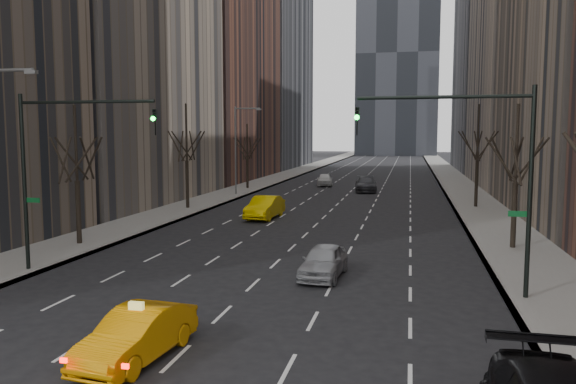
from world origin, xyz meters
The scene contains 18 objects.
sidewalk_left centered at (-12.25, 70.00, 0.07)m, with size 4.50×320.00×0.15m, color slate.
sidewalk_right centered at (12.25, 70.00, 0.07)m, with size 4.50×320.00×0.15m, color slate.
bld_left_far centered at (-21.50, 66.00, 22.00)m, with size 14.00×28.00×44.00m, color brown.
bld_left_deep centered at (-21.50, 96.00, 30.00)m, with size 14.00×30.00×60.00m, color slate.
bld_right_deep centered at (21.50, 95.00, 29.00)m, with size 14.00×30.00×58.00m, color slate.
tree_lw_b centered at (-12.00, 18.00, 3.72)m, with size 3.36×3.50×7.82m.
tree_lw_c centered at (-12.00, 34.00, 4.04)m, with size 3.36×3.50×8.74m.
tree_lw_d centered at (-12.00, 52.00, 3.56)m, with size 3.36×3.50×7.36m.
tree_rw_b centered at (12.00, 22.00, 3.72)m, with size 3.36×3.50×7.82m.
tree_rw_c centered at (12.00, 40.00, 4.04)m, with size 3.36×3.50×8.74m.
traffic_mast_left centered at (-9.11, 12.00, 5.49)m, with size 6.69×0.39×8.00m.
traffic_mast_right centered at (9.11, 12.00, 5.49)m, with size 6.69×0.39×8.00m.
streetlight_far centered at (-10.84, 45.00, 5.62)m, with size 2.83×0.22×9.00m.
taxi_sedan centered at (-1.03, 3.71, 0.72)m, with size 1.53×4.40×1.45m, color orange.
silver_sedan_ahead centered at (2.70, 13.98, 0.72)m, with size 1.69×4.21×1.43m, color gray.
far_taxi centered at (-4.29, 30.42, 0.84)m, with size 1.77×5.09×1.68m, color yellow.
far_suv_grey centered at (1.62, 52.14, 0.82)m, with size 2.30×5.66×1.64m, color #2E2E33.
far_car_white centered at (-3.86, 58.11, 0.76)m, with size 1.80×4.48×1.53m, color silver.
Camera 1 is at (6.37, -10.33, 6.34)m, focal length 35.00 mm.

